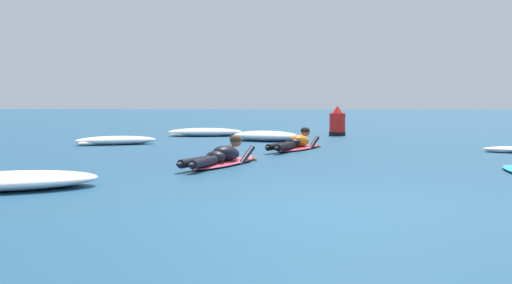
# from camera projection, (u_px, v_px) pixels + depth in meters

# --- Properties ---
(ground_plane) EXTENTS (120.00, 120.00, 0.00)m
(ground_plane) POSITION_uv_depth(u_px,v_px,m) (304.00, 141.00, 15.94)
(ground_plane) COLOR navy
(surfer_near) EXTENTS (1.22, 2.53, 0.55)m
(surfer_near) POSITION_uv_depth(u_px,v_px,m) (222.00, 157.00, 9.89)
(surfer_near) COLOR #E54C66
(surfer_near) RESTS_ON ground
(surfer_far) EXTENTS (1.37, 2.52, 0.54)m
(surfer_far) POSITION_uv_depth(u_px,v_px,m) (297.00, 144.00, 13.03)
(surfer_far) COLOR #E54C66
(surfer_far) RESTS_ON ground
(whitewater_mid_left) EXTENTS (2.41, 1.10, 0.26)m
(whitewater_mid_left) POSITION_uv_depth(u_px,v_px,m) (205.00, 132.00, 18.06)
(whitewater_mid_left) COLOR white
(whitewater_mid_left) RESTS_ON ground
(whitewater_mid_right) EXTENTS (2.36, 1.71, 0.22)m
(whitewater_mid_right) POSITION_uv_depth(u_px,v_px,m) (9.00, 181.00, 7.19)
(whitewater_mid_right) COLOR white
(whitewater_mid_right) RESTS_ON ground
(whitewater_back) EXTENTS (2.11, 1.55, 0.28)m
(whitewater_back) POSITION_uv_depth(u_px,v_px,m) (266.00, 136.00, 15.91)
(whitewater_back) COLOR white
(whitewater_back) RESTS_ON ground
(whitewater_far_band) EXTENTS (2.10, 1.35, 0.22)m
(whitewater_far_band) POSITION_uv_depth(u_px,v_px,m) (116.00, 141.00, 14.59)
(whitewater_far_band) COLOR white
(whitewater_far_band) RESTS_ON ground
(channel_marker_buoy) EXTENTS (0.53, 0.53, 0.95)m
(channel_marker_buoy) POSITION_uv_depth(u_px,v_px,m) (337.00, 124.00, 18.39)
(channel_marker_buoy) COLOR red
(channel_marker_buoy) RESTS_ON ground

